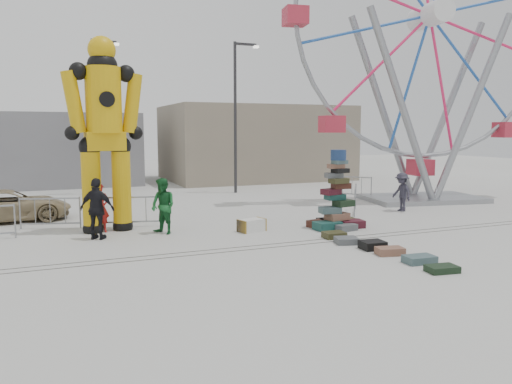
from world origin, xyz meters
name	(u,v)px	position (x,y,z in m)	size (l,w,h in m)	color
ground	(294,251)	(0.00, 0.00, 0.00)	(90.00, 90.00, 0.00)	#9E9E99
track_line_near	(285,246)	(0.00, 0.60, 0.00)	(40.00, 0.04, 0.01)	#47443F
track_line_far	(279,243)	(0.00, 1.00, 0.00)	(40.00, 0.04, 0.01)	#47443F
building_right	(255,143)	(7.00, 20.00, 2.50)	(12.00, 8.00, 5.00)	gray
building_left	(54,149)	(-6.00, 22.00, 2.20)	(10.00, 8.00, 4.40)	gray
lamp_post_right	(237,109)	(3.09, 13.00, 4.48)	(1.41, 0.25, 8.00)	#2D2D30
lamp_post_left	(97,109)	(-3.91, 15.00, 4.48)	(1.41, 0.25, 8.00)	#2D2D30
suitcase_tower	(336,206)	(2.88, 2.47, 0.76)	(1.90, 1.70, 2.72)	#194B45
crash_test_dummy	(105,127)	(-4.55, 4.88, 3.48)	(2.63, 1.16, 6.61)	black
ferris_wheel	(429,40)	(10.28, 6.66, 7.54)	(13.04, 4.12, 15.32)	gray
steamer_trunk	(252,225)	(-0.09, 3.00, 0.21)	(0.88, 0.51, 0.41)	silver
row_case_0	(334,235)	(1.93, 1.03, 0.10)	(0.68, 0.50, 0.20)	#3C3A1E
row_case_1	(346,240)	(1.86, 0.21, 0.10)	(0.66, 0.57, 0.19)	#575B5F
row_case_2	(373,245)	(2.16, -0.68, 0.12)	(0.67, 0.56, 0.25)	black
row_case_3	(390,251)	(2.22, -1.40, 0.10)	(0.74, 0.45, 0.21)	#895A46
row_case_4	(419,259)	(2.38, -2.39, 0.10)	(0.79, 0.49, 0.20)	#466064
row_case_5	(442,269)	(2.32, -3.26, 0.08)	(0.74, 0.47, 0.16)	black
barricade_dummy_b	(50,213)	(-6.34, 6.08, 0.55)	(2.00, 0.10, 1.10)	gray
barricade_dummy_c	(131,211)	(-3.70, 5.34, 0.55)	(2.00, 0.10, 1.10)	gray
barricade_wheel_front	(355,200)	(5.25, 4.87, 0.55)	(2.00, 0.10, 1.10)	gray
barricade_wheel_back	(352,187)	(7.74, 8.90, 0.55)	(2.00, 0.10, 1.10)	gray
pedestrian_red	(100,208)	(-4.79, 4.76, 0.82)	(0.60, 0.39, 1.64)	#A31A17
pedestrian_green	(163,206)	(-2.91, 3.74, 0.92)	(0.89, 0.70, 1.84)	#165A27
pedestrian_black	(97,209)	(-4.98, 3.70, 0.96)	(1.12, 0.47, 1.92)	black
pedestrian_grey	(402,192)	(7.30, 4.50, 0.81)	(1.05, 0.60, 1.62)	#282632
parked_suv	(9,206)	(-7.74, 8.16, 0.60)	(1.98, 4.29, 1.19)	#988662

